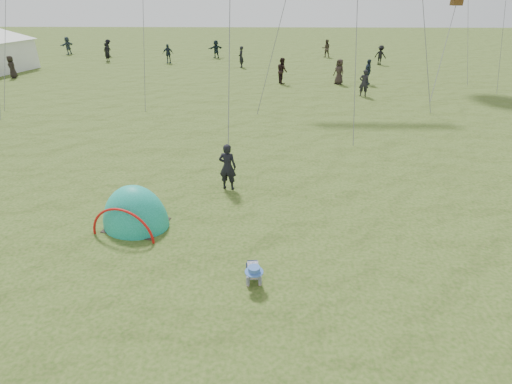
{
  "coord_description": "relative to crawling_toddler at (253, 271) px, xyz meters",
  "views": [
    {
      "loc": [
        0.45,
        -6.97,
        5.88
      ],
      "look_at": [
        0.23,
        2.67,
        1.0
      ],
      "focal_mm": 28.0,
      "sensor_mm": 36.0,
      "label": 1
    }
  ],
  "objects": [
    {
      "name": "ground",
      "position": [
        -0.23,
        -0.17,
        -0.28
      ],
      "size": [
        140.0,
        140.0,
        0.0
      ],
      "primitive_type": "plane",
      "color": "#23420E"
    },
    {
      "name": "crowd_person_2",
      "position": [
        -8.54,
        30.15,
        0.54
      ],
      "size": [
        0.97,
        0.42,
        1.64
      ],
      "primitive_type": "imported",
      "rotation": [
        0.0,
        0.0,
        6.26
      ],
      "color": "#1E2A35",
      "rests_on": "ground"
    },
    {
      "name": "crowd_person_4",
      "position": [
        5.34,
        21.45,
        0.56
      ],
      "size": [
        0.94,
        0.98,
        1.68
      ],
      "primitive_type": "imported",
      "rotation": [
        0.0,
        0.0,
        5.4
      ],
      "color": "#2B211E",
      "rests_on": "ground"
    },
    {
      "name": "standing_adult",
      "position": [
        -0.97,
        4.72,
        0.5
      ],
      "size": [
        0.63,
        0.47,
        1.56
      ],
      "primitive_type": "imported",
      "rotation": [
        0.0,
        0.0,
        2.95
      ],
      "color": "black",
      "rests_on": "ground"
    },
    {
      "name": "crowd_person_5",
      "position": [
        -4.58,
        33.39,
        0.53
      ],
      "size": [
        1.52,
        1.27,
        1.63
      ],
      "primitive_type": "imported",
      "rotation": [
        0.0,
        0.0,
        3.76
      ],
      "color": "#17252D",
      "rests_on": "ground"
    },
    {
      "name": "crowd_person_10",
      "position": [
        -18.65,
        23.08,
        0.51
      ],
      "size": [
        0.81,
        0.92,
        1.59
      ],
      "primitive_type": "imported",
      "rotation": [
        0.0,
        0.0,
        5.2
      ],
      "color": "black",
      "rests_on": "ground"
    },
    {
      "name": "crowd_person_6",
      "position": [
        6.28,
        17.85,
        0.53
      ],
      "size": [
        0.63,
        0.46,
        1.62
      ],
      "primitive_type": "imported",
      "rotation": [
        0.0,
        0.0,
        3.02
      ],
      "color": "black",
      "rests_on": "ground"
    },
    {
      "name": "crowd_person_3",
      "position": [
        10.32,
        29.81,
        0.53
      ],
      "size": [
        1.19,
        1.12,
        1.62
      ],
      "primitive_type": "imported",
      "rotation": [
        0.0,
        0.0,
        2.47
      ],
      "color": "black",
      "rests_on": "ground"
    },
    {
      "name": "crowd_person_0",
      "position": [
        -14.33,
        30.81,
        0.54
      ],
      "size": [
        0.51,
        0.67,
        1.65
      ],
      "primitive_type": "imported",
      "rotation": [
        0.0,
        0.0,
        4.51
      ],
      "color": "black",
      "rests_on": "ground"
    },
    {
      "name": "popup_tent",
      "position": [
        -3.34,
        2.34,
        -0.28
      ],
      "size": [
        2.17,
        1.93,
        2.41
      ],
      "primitive_type": "ellipsoid",
      "rotation": [
        0.0,
        0.0,
        -0.24
      ],
      "color": "#0A845C",
      "rests_on": "ground"
    },
    {
      "name": "crowd_person_9",
      "position": [
        -15.32,
        34.16,
        0.51
      ],
      "size": [
        0.8,
        1.13,
        1.59
      ],
      "primitive_type": "imported",
      "rotation": [
        0.0,
        0.0,
        1.78
      ],
      "color": "black",
      "rests_on": "ground"
    },
    {
      "name": "crowd_person_8",
      "position": [
        7.29,
        21.34,
        0.57
      ],
      "size": [
        0.9,
        1.06,
        1.7
      ],
      "primitive_type": "imported",
      "rotation": [
        0.0,
        0.0,
        0.98
      ],
      "color": "#202A38",
      "rests_on": "ground"
    },
    {
      "name": "crowd_person_7",
      "position": [
        1.39,
        21.6,
        0.59
      ],
      "size": [
        0.89,
        1.01,
        1.74
      ],
      "primitive_type": "imported",
      "rotation": [
        0.0,
        0.0,
        1.89
      ],
      "color": "black",
      "rests_on": "ground"
    },
    {
      "name": "crawling_toddler",
      "position": [
        0.0,
        0.0,
        0.0
      ],
      "size": [
        0.59,
        0.79,
        0.57
      ],
      "primitive_type": null,
      "rotation": [
        0.0,
        0.0,
        0.1
      ],
      "color": "black",
      "rests_on": "ground"
    },
    {
      "name": "crowd_person_11",
      "position": [
        -19.96,
        35.4,
        0.57
      ],
      "size": [
        1.05,
        1.65,
        1.7
      ],
      "primitive_type": "imported",
      "rotation": [
        0.0,
        0.0,
        4.33
      ],
      "color": "#31404B",
      "rests_on": "ground"
    },
    {
      "name": "crowd_person_1",
      "position": [
        6.14,
        34.09,
        0.54
      ],
      "size": [
        0.8,
        0.63,
        1.64
      ],
      "primitive_type": "imported",
      "rotation": [
        0.0,
        0.0,
        3.15
      ],
      "color": "#40372C",
      "rests_on": "ground"
    },
    {
      "name": "crowd_person_12",
      "position": [
        -1.85,
        28.05,
        0.58
      ],
      "size": [
        0.45,
        0.65,
        1.72
      ],
      "primitive_type": "imported",
      "rotation": [
        0.0,
        0.0,
        4.65
      ],
      "color": "black",
      "rests_on": "ground"
    }
  ]
}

